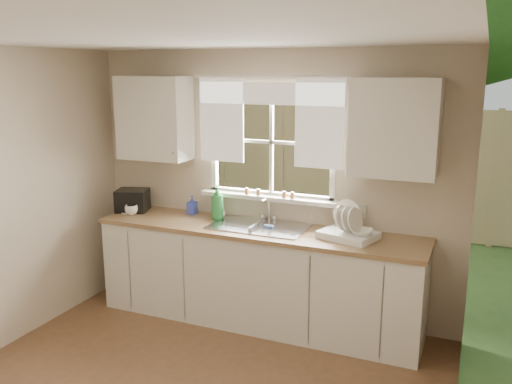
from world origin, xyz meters
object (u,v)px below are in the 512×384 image
at_px(soap_bottle_a, 217,203).
at_px(black_appliance, 132,200).
at_px(dish_rack, 348,231).
at_px(cup, 131,210).

relative_size(soap_bottle_a, black_appliance, 1.11).
height_order(soap_bottle_a, black_appliance, soap_bottle_a).
distance_m(dish_rack, black_appliance, 2.23).
height_order(dish_rack, black_appliance, dish_rack).
height_order(cup, black_appliance, black_appliance).
bearing_deg(cup, dish_rack, -7.08).
bearing_deg(dish_rack, cup, -177.44).
relative_size(dish_rack, black_appliance, 1.75).
bearing_deg(soap_bottle_a, black_appliance, 169.97).
relative_size(dish_rack, cup, 4.16).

